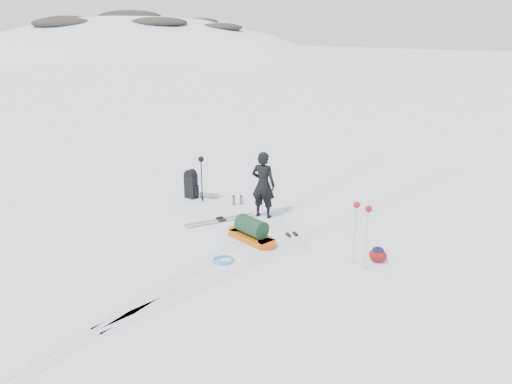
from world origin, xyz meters
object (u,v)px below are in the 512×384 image
pulk_sled (252,232)px  ski_poles_black (201,165)px  skier (263,185)px  expedition_rucksack (193,185)px

pulk_sled → ski_poles_black: 3.21m
skier → ski_poles_black: size_ratio=1.31×
skier → expedition_rucksack: bearing=-12.9°
pulk_sled → expedition_rucksack: size_ratio=1.77×
pulk_sled → expedition_rucksack: bearing=167.1°
pulk_sled → ski_poles_black: size_ratio=1.14×
pulk_sled → ski_poles_black: ski_poles_black is taller
expedition_rucksack → ski_poles_black: size_ratio=0.64×
skier → ski_poles_black: skier is taller
expedition_rucksack → skier: bearing=-3.9°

